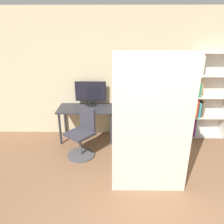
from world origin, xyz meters
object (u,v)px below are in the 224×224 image
(bookshelf, at_px, (204,98))
(mattress_near, at_px, (152,128))
(office_chair, at_px, (82,137))
(mattress_far, at_px, (149,121))
(monitor, at_px, (91,92))

(bookshelf, height_order, mattress_near, mattress_near)
(office_chair, xyz_separation_m, mattress_far, (1.13, -0.67, 0.62))
(mattress_far, bearing_deg, office_chair, 149.26)
(mattress_near, height_order, mattress_far, same)
(mattress_far, bearing_deg, bookshelf, 47.14)
(bookshelf, xyz_separation_m, mattress_far, (-1.41, -1.52, 0.13))
(bookshelf, height_order, mattress_far, mattress_far)
(bookshelf, distance_m, mattress_near, 2.25)
(office_chair, height_order, mattress_near, mattress_near)
(mattress_near, bearing_deg, mattress_far, 90.00)
(bookshelf, relative_size, mattress_near, 0.92)
(bookshelf, bearing_deg, office_chair, -161.49)
(bookshelf, bearing_deg, mattress_far, -132.86)
(bookshelf, distance_m, mattress_far, 2.07)
(mattress_far, bearing_deg, monitor, 124.60)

